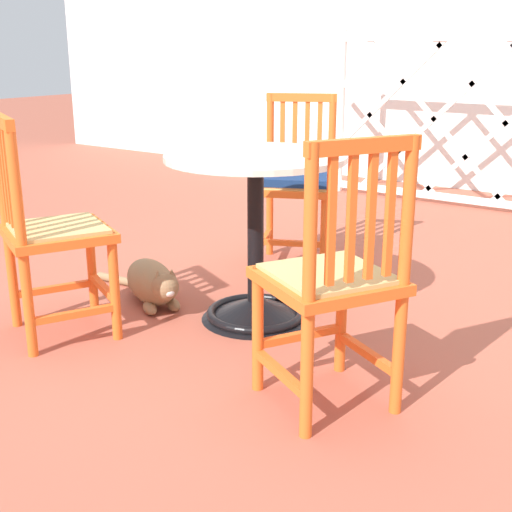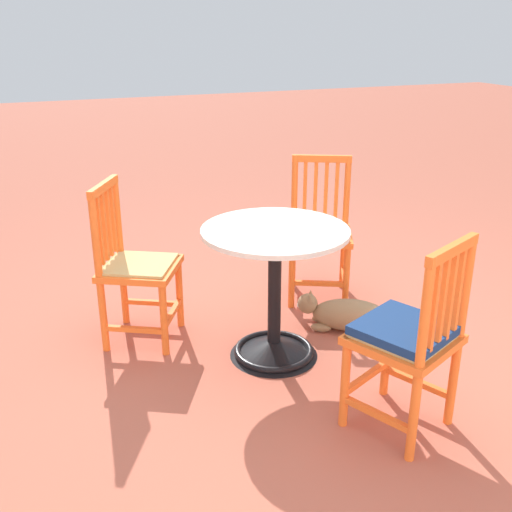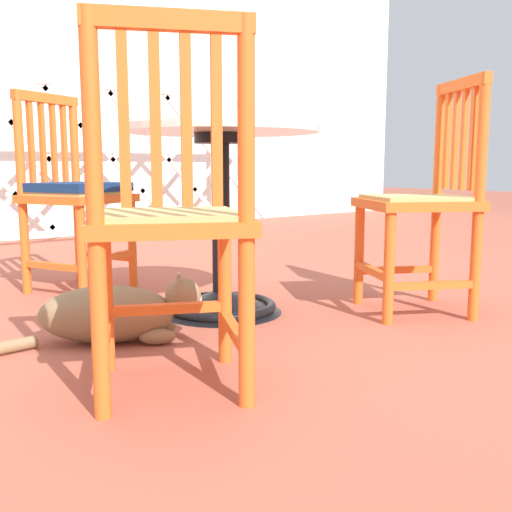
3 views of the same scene
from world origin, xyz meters
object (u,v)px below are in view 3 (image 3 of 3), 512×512
(orange_chair_near_fence, at_px, (423,203))
(tabby_cat, at_px, (118,314))
(cafe_table, at_px, (221,242))
(orange_chair_by_planter, at_px, (74,195))
(orange_chair_tucked_in, at_px, (169,224))

(orange_chair_near_fence, relative_size, tabby_cat, 1.28)
(cafe_table, bearing_deg, tabby_cat, -166.43)
(orange_chair_by_planter, relative_size, orange_chair_tucked_in, 1.00)
(orange_chair_near_fence, height_order, orange_chair_by_planter, same)
(orange_chair_near_fence, relative_size, orange_chair_tucked_in, 1.00)
(orange_chair_by_planter, bearing_deg, orange_chair_tucked_in, -102.32)
(cafe_table, distance_m, orange_chair_by_planter, 0.85)
(orange_chair_tucked_in, distance_m, tabby_cat, 0.60)
(orange_chair_near_fence, height_order, tabby_cat, orange_chair_near_fence)
(orange_chair_near_fence, bearing_deg, orange_chair_by_planter, 126.01)
(cafe_table, xyz_separation_m, tabby_cat, (-0.50, -0.12, -0.19))
(cafe_table, relative_size, orange_chair_by_planter, 0.83)
(orange_chair_by_planter, bearing_deg, tabby_cat, -103.84)
(orange_chair_near_fence, xyz_separation_m, tabby_cat, (-1.14, 0.35, -0.34))
(cafe_table, bearing_deg, orange_chair_near_fence, -36.82)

